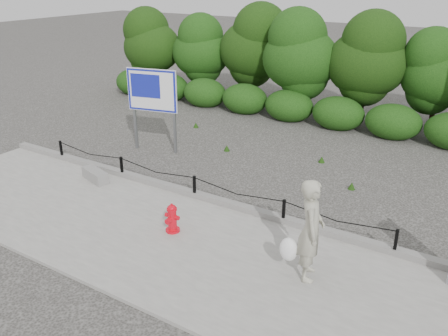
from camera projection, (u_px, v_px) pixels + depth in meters
ground at (195, 200)px, 12.19m from camera, size 90.00×90.00×0.00m
sidewalk at (143, 233)px, 10.61m from camera, size 14.00×4.00×0.08m
curb at (196, 194)px, 12.17m from camera, size 14.00×0.22×0.14m
chain_barrier at (194, 184)px, 12.01m from camera, size 10.06×0.06×0.60m
treeline at (351, 56)px, 17.73m from camera, size 20.17×3.71×4.93m
fire_hydrant at (172, 218)px, 10.46m from camera, size 0.36×0.36×0.68m
pedestrian at (309, 231)px, 8.68m from camera, size 0.89×0.85×2.00m
concrete_block at (95, 175)px, 13.09m from camera, size 1.00×0.59×0.30m
advertising_sign at (152, 94)px, 14.80m from camera, size 1.64×0.48×2.68m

